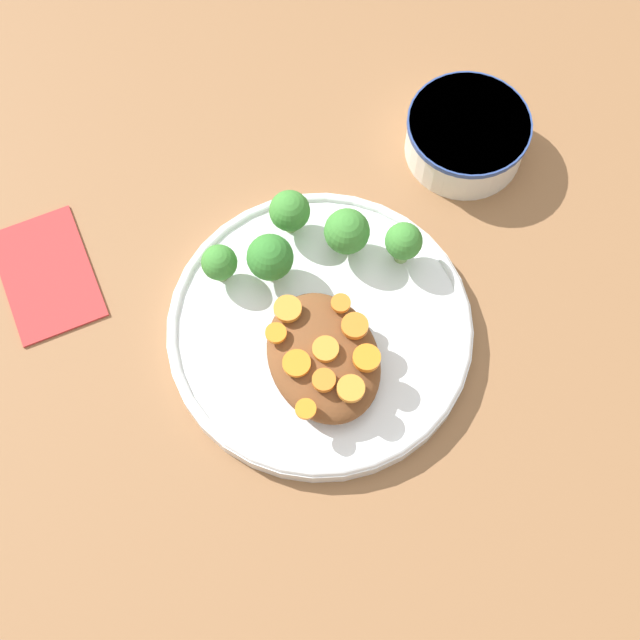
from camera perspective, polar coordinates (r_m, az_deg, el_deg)
The scene contains 20 objects.
ground_plane at distance 0.85m, azimuth 0.00°, elevation -0.88°, with size 4.00×4.00×0.00m, color #8C603D.
plate at distance 0.84m, azimuth 0.00°, elevation -0.56°, with size 0.29×0.29×0.02m.
dip_bowl at distance 0.93m, azimuth 9.37°, elevation 11.62°, with size 0.12×0.12×0.05m.
stew_mound at distance 0.80m, azimuth 0.22°, elevation -2.39°, with size 0.13×0.10×0.04m, color brown.
broccoli_floret_0 at distance 0.82m, azimuth -3.21°, elevation 3.98°, with size 0.04×0.04×0.06m.
broccoli_floret_1 at distance 0.84m, azimuth 1.73°, elevation 5.66°, with size 0.04×0.04×0.06m.
broccoli_floret_2 at distance 0.84m, azimuth 5.37°, elevation 4.99°, with size 0.04×0.04×0.05m.
broccoli_floret_3 at distance 0.85m, azimuth -1.95°, elevation 6.96°, with size 0.04×0.04×0.05m.
broccoli_floret_4 at distance 0.83m, azimuth -6.46°, elevation 3.64°, with size 0.03×0.03×0.05m.
carrot_slice_0 at distance 0.80m, azimuth 1.24°, elevation 1.34°, with size 0.02×0.02×0.00m, color orange.
carrot_slice_1 at distance 0.78m, azimuth 0.36°, elevation -1.88°, with size 0.02×0.02×0.01m, color orange.
carrot_slice_2 at distance 0.80m, azimuth -2.09°, elevation 0.72°, with size 0.03×0.03×0.01m, color orange.
carrot_slice_3 at distance 0.77m, azimuth -0.92°, elevation -5.71°, with size 0.02×0.02×0.00m, color orange.
carrot_slice_4 at distance 0.79m, azimuth 2.24°, elevation -0.37°, with size 0.02×0.02×0.01m, color orange.
carrot_slice_5 at distance 0.77m, azimuth 2.15°, elevation -4.36°, with size 0.02×0.02×0.01m, color orange.
carrot_slice_6 at distance 0.78m, azimuth -1.51°, elevation -2.79°, with size 0.03×0.03×0.00m, color orange.
carrot_slice_7 at distance 0.79m, azimuth -2.84°, elevation -0.84°, with size 0.02×0.02×0.00m, color orange.
carrot_slice_8 at distance 0.77m, azimuth 0.25°, elevation -3.87°, with size 0.02×0.02×0.01m, color orange.
carrot_slice_9 at distance 0.78m, azimuth 3.01°, elevation -2.44°, with size 0.02×0.02×0.01m, color orange.
napkin at distance 0.91m, azimuth -17.10°, elevation 2.85°, with size 0.14×0.09×0.01m.
Camera 1 is at (0.29, -0.11, 0.79)m, focal length 50.00 mm.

